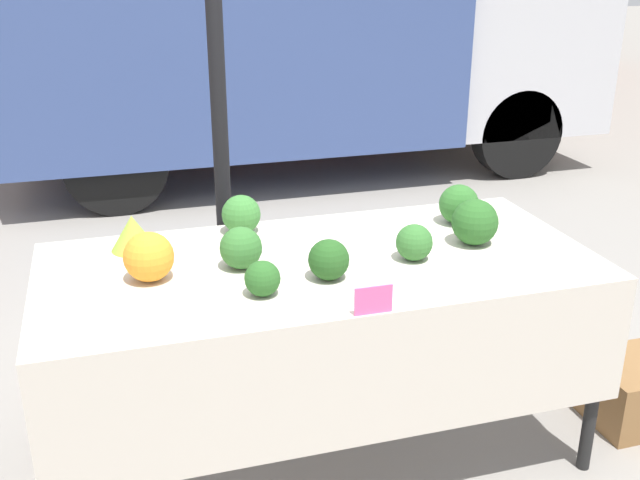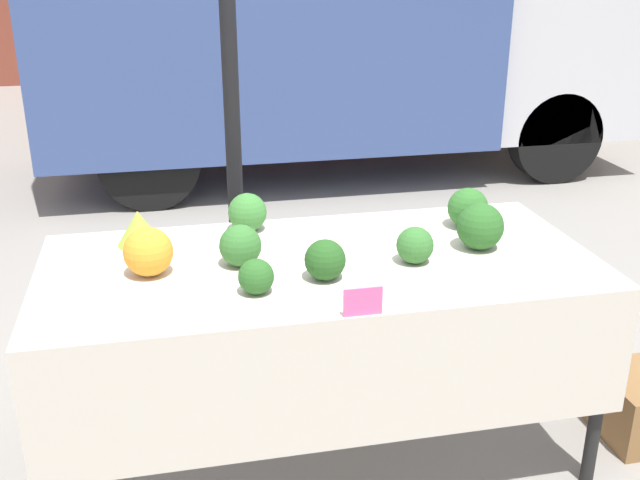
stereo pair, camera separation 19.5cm
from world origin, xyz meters
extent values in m
plane|color=gray|center=(0.00, 0.00, 0.00)|extent=(40.00, 40.00, 0.00)
cylinder|color=black|center=(-0.23, 0.74, 1.20)|extent=(0.07, 0.07, 2.41)
cube|color=silver|center=(2.88, 3.99, 1.17)|extent=(1.45, 1.76, 1.64)
cylinder|color=black|center=(2.74, 3.22, 0.39)|extent=(0.77, 0.22, 0.77)
cylinder|color=black|center=(2.74, 4.76, 0.39)|extent=(0.77, 0.22, 0.77)
cylinder|color=black|center=(-0.65, 3.22, 0.39)|extent=(0.77, 0.22, 0.77)
cylinder|color=black|center=(-0.65, 4.76, 0.39)|extent=(0.77, 0.22, 0.77)
cube|color=beige|center=(0.00, 0.00, 0.81)|extent=(2.02, 0.94, 0.03)
cube|color=beige|center=(0.00, -0.46, 0.57)|extent=(2.02, 0.01, 0.46)
cylinder|color=black|center=(-0.95, -0.41, 0.40)|extent=(0.05, 0.05, 0.80)
cylinder|color=black|center=(0.95, -0.41, 0.40)|extent=(0.05, 0.05, 0.80)
cylinder|color=black|center=(-0.95, 0.41, 0.40)|extent=(0.05, 0.05, 0.80)
cylinder|color=black|center=(0.95, 0.41, 0.40)|extent=(0.05, 0.05, 0.80)
sphere|color=orange|center=(-0.61, 0.00, 0.91)|extent=(0.17, 0.17, 0.17)
cone|color=#93B238|center=(-0.65, 0.30, 0.90)|extent=(0.17, 0.17, 0.14)
sphere|color=#336B2D|center=(0.33, -0.09, 0.90)|extent=(0.14, 0.14, 0.14)
sphere|color=#2D6628|center=(0.66, 0.22, 0.91)|extent=(0.16, 0.16, 0.16)
sphere|color=#336B2D|center=(-0.29, 0.02, 0.90)|extent=(0.15, 0.15, 0.15)
sphere|color=#285B23|center=(-0.26, -0.23, 0.89)|extent=(0.12, 0.12, 0.12)
sphere|color=#387533|center=(-0.22, 0.36, 0.91)|extent=(0.16, 0.16, 0.16)
sphere|color=#285B23|center=(0.62, -0.01, 0.92)|extent=(0.18, 0.18, 0.18)
sphere|color=#23511E|center=(-0.02, -0.16, 0.90)|extent=(0.14, 0.14, 0.14)
cube|color=#F45B9E|center=(0.04, -0.46, 0.87)|extent=(0.13, 0.01, 0.09)
camera|label=1|loc=(-0.72, -2.42, 1.90)|focal=42.00mm
camera|label=2|loc=(-0.53, -2.47, 1.90)|focal=42.00mm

